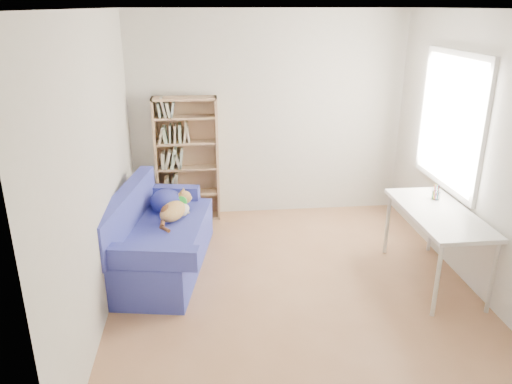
% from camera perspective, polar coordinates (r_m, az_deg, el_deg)
% --- Properties ---
extents(ground, '(4.00, 4.00, 0.00)m').
position_cam_1_polar(ground, '(5.06, 4.24, -10.74)').
color(ground, '#976744').
rests_on(ground, ground).
extents(room_shell, '(3.54, 4.04, 2.62)m').
position_cam_1_polar(room_shell, '(4.49, 5.96, 7.71)').
color(room_shell, silver).
rests_on(room_shell, ground).
extents(sofa, '(1.12, 1.89, 0.87)m').
position_cam_1_polar(sofa, '(5.37, -11.19, -5.16)').
color(sofa, navy).
rests_on(sofa, ground).
extents(bookshelf, '(0.79, 0.25, 1.58)m').
position_cam_1_polar(bookshelf, '(6.40, -7.85, 3.17)').
color(bookshelf, tan).
rests_on(bookshelf, ground).
extents(desk, '(0.61, 1.34, 0.75)m').
position_cam_1_polar(desk, '(5.19, 20.12, -2.75)').
color(desk, white).
rests_on(desk, ground).
extents(pen_cup, '(0.08, 0.08, 0.16)m').
position_cam_1_polar(pen_cup, '(5.45, 19.88, -0.19)').
color(pen_cup, white).
rests_on(pen_cup, desk).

